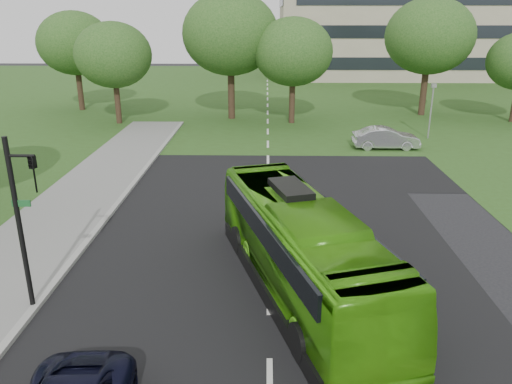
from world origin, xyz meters
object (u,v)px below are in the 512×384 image
tree_park_a (113,55)px  camera_pole (432,103)px  traffic_light (23,213)px  tree_park_c (293,52)px  tree_park_d (430,36)px  bus (301,247)px  sedan (386,138)px  tree_park_f (75,43)px  tree_park_b (230,34)px

tree_park_a → camera_pole: tree_park_a is taller
tree_park_a → traffic_light: 28.34m
tree_park_c → tree_park_d: tree_park_d is taller
tree_park_a → camera_pole: 24.68m
bus → traffic_light: 8.30m
tree_park_d → tree_park_a: bearing=-170.8°
bus → tree_park_a: bearing=99.5°
tree_park_c → sedan: 11.43m
tree_park_f → bus: 37.85m
bus → camera_pole: camera_pole is taller
tree_park_c → camera_pole: tree_park_c is taller
camera_pole → tree_park_c: bearing=137.2°
tree_park_d → camera_pole: 10.39m
tree_park_c → traffic_light: size_ratio=1.57×
tree_park_c → traffic_light: tree_park_c is taller
tree_park_a → tree_park_f: bearing=130.6°
tree_park_b → camera_pole: (14.79, -7.24, -4.48)m
sedan → tree_park_a: bearing=68.1°
tree_park_f → sedan: tree_park_f is taller
tree_park_b → camera_pole: size_ratio=2.64×
tree_park_f → traffic_light: tree_park_f is taller
tree_park_f → sedan: 29.66m
tree_park_c → sedan: size_ratio=1.93×
tree_park_a → sedan: bearing=-21.6°
tree_park_a → tree_park_b: (9.20, 2.25, 1.54)m
tree_park_b → tree_park_c: size_ratio=1.24×
tree_park_c → tree_park_d: (11.86, 3.81, 1.06)m
tree_park_f → sedan: size_ratio=2.05×
tree_park_d → traffic_light: 38.36m
tree_park_a → tree_park_d: 26.55m
bus → sedan: (6.88, 18.46, -0.79)m
tree_park_c → tree_park_d: 12.50m
bus → sedan: size_ratio=2.48×
tree_park_b → sedan: (11.01, -10.24, -6.30)m
tree_park_b → tree_park_f: size_ratio=1.17×
tree_park_f → bus: bearing=-60.3°
bus → camera_pole: bearing=46.3°
tree_park_c → camera_pole: 11.53m
bus → camera_pole: (10.65, 21.46, 1.04)m
tree_park_f → camera_pole: 31.53m
traffic_light → tree_park_b: bearing=102.1°
traffic_light → bus: bearing=28.6°
tree_park_b → tree_park_f: (-14.49, 3.93, -0.95)m
camera_pole → tree_park_a: bearing=154.8°
tree_park_f → camera_pole: size_ratio=2.26×
tree_park_c → tree_park_f: (-19.61, 5.74, 0.36)m
tree_park_c → tree_park_d: size_ratio=0.84×
camera_pole → tree_park_b: bearing=140.4°
tree_park_a → bus: bearing=-63.2°
tree_park_f → camera_pole: bearing=-20.9°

